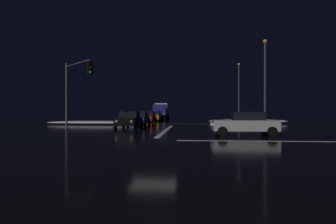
{
  "coord_description": "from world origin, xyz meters",
  "views": [
    {
      "loc": [
        2.06,
        -16.09,
        1.66
      ],
      "look_at": [
        -0.12,
        12.06,
        1.51
      ],
      "focal_mm": 31.22,
      "sensor_mm": 36.0,
      "label": 1
    }
  ],
  "objects_px": {
    "sedan_silver_crossing": "(245,123)",
    "streetlamp_right_far": "(239,88)",
    "sedan_gray": "(157,115)",
    "streetlamp_right_near": "(265,76)",
    "sedan_blue": "(139,118)",
    "sedan_red": "(148,117)",
    "sedan_black": "(129,120)",
    "box_truck": "(162,110)",
    "sedan_orange": "(155,116)",
    "traffic_signal_nw": "(76,82)"
  },
  "relations": [
    {
      "from": "sedan_silver_crossing",
      "to": "sedan_black",
      "type": "bearing_deg",
      "value": 142.99
    },
    {
      "from": "box_truck",
      "to": "traffic_signal_nw",
      "type": "bearing_deg",
      "value": -96.41
    },
    {
      "from": "sedan_silver_crossing",
      "to": "streetlamp_right_far",
      "type": "height_order",
      "value": "streetlamp_right_far"
    },
    {
      "from": "sedan_red",
      "to": "streetlamp_right_near",
      "type": "height_order",
      "value": "streetlamp_right_near"
    },
    {
      "from": "traffic_signal_nw",
      "to": "streetlamp_right_near",
      "type": "distance_m",
      "value": 18.26
    },
    {
      "from": "traffic_signal_nw",
      "to": "streetlamp_right_far",
      "type": "distance_m",
      "value": 28.32
    },
    {
      "from": "sedan_black",
      "to": "sedan_orange",
      "type": "distance_m",
      "value": 17.78
    },
    {
      "from": "sedan_blue",
      "to": "sedan_red",
      "type": "xyz_separation_m",
      "value": [
        0.04,
        6.05,
        0.0
      ]
    },
    {
      "from": "sedan_black",
      "to": "traffic_signal_nw",
      "type": "height_order",
      "value": "traffic_signal_nw"
    },
    {
      "from": "sedan_silver_crossing",
      "to": "streetlamp_right_far",
      "type": "bearing_deg",
      "value": 81.66
    },
    {
      "from": "sedan_gray",
      "to": "streetlamp_right_near",
      "type": "distance_m",
      "value": 24.6
    },
    {
      "from": "traffic_signal_nw",
      "to": "streetlamp_right_near",
      "type": "bearing_deg",
      "value": 21.36
    },
    {
      "from": "sedan_black",
      "to": "streetlamp_right_near",
      "type": "distance_m",
      "value": 14.28
    },
    {
      "from": "sedan_red",
      "to": "sedan_gray",
      "type": "relative_size",
      "value": 1.0
    },
    {
      "from": "sedan_red",
      "to": "streetlamp_right_far",
      "type": "bearing_deg",
      "value": 31.75
    },
    {
      "from": "sedan_blue",
      "to": "sedan_red",
      "type": "height_order",
      "value": "same"
    },
    {
      "from": "sedan_black",
      "to": "sedan_silver_crossing",
      "type": "relative_size",
      "value": 1.0
    },
    {
      "from": "sedan_silver_crossing",
      "to": "streetlamp_right_far",
      "type": "xyz_separation_m",
      "value": [
        3.87,
        26.43,
        4.42
      ]
    },
    {
      "from": "streetlamp_right_far",
      "to": "traffic_signal_nw",
      "type": "bearing_deg",
      "value": -126.87
    },
    {
      "from": "sedan_black",
      "to": "sedan_gray",
      "type": "relative_size",
      "value": 1.0
    },
    {
      "from": "sedan_red",
      "to": "streetlamp_right_near",
      "type": "bearing_deg",
      "value": -30.95
    },
    {
      "from": "streetlamp_right_near",
      "to": "box_truck",
      "type": "bearing_deg",
      "value": 116.03
    },
    {
      "from": "sedan_black",
      "to": "sedan_orange",
      "type": "height_order",
      "value": "same"
    },
    {
      "from": "sedan_gray",
      "to": "streetlamp_right_far",
      "type": "xyz_separation_m",
      "value": [
        13.31,
        -4.24,
        4.42
      ]
    },
    {
      "from": "sedan_red",
      "to": "streetlamp_right_near",
      "type": "distance_m",
      "value": 15.91
    },
    {
      "from": "sedan_gray",
      "to": "box_truck",
      "type": "distance_m",
      "value": 6.85
    },
    {
      "from": "sedan_blue",
      "to": "sedan_orange",
      "type": "relative_size",
      "value": 1.0
    },
    {
      "from": "sedan_silver_crossing",
      "to": "streetlamp_right_far",
      "type": "relative_size",
      "value": 0.48
    },
    {
      "from": "sedan_black",
      "to": "sedan_orange",
      "type": "relative_size",
      "value": 1.0
    },
    {
      "from": "streetlamp_right_far",
      "to": "sedan_black",
      "type": "bearing_deg",
      "value": -124.17
    },
    {
      "from": "traffic_signal_nw",
      "to": "sedan_orange",
      "type": "bearing_deg",
      "value": 79.3
    },
    {
      "from": "sedan_orange",
      "to": "sedan_silver_crossing",
      "type": "xyz_separation_m",
      "value": [
        9.13,
        -24.79,
        0.0
      ]
    },
    {
      "from": "sedan_black",
      "to": "sedan_red",
      "type": "distance_m",
      "value": 11.29
    },
    {
      "from": "box_truck",
      "to": "streetlamp_right_near",
      "type": "xyz_separation_m",
      "value": [
        13.2,
        -27.02,
        3.4
      ]
    },
    {
      "from": "sedan_blue",
      "to": "streetlamp_right_near",
      "type": "xyz_separation_m",
      "value": [
        13.17,
        -1.83,
        4.31
      ]
    },
    {
      "from": "sedan_silver_crossing",
      "to": "sedan_gray",
      "type": "bearing_deg",
      "value": 107.11
    },
    {
      "from": "sedan_orange",
      "to": "sedan_gray",
      "type": "bearing_deg",
      "value": 93.0
    },
    {
      "from": "streetlamp_right_near",
      "to": "sedan_red",
      "type": "bearing_deg",
      "value": 149.05
    },
    {
      "from": "sedan_red",
      "to": "streetlamp_right_far",
      "type": "distance_m",
      "value": 16.06
    },
    {
      "from": "sedan_gray",
      "to": "traffic_signal_nw",
      "type": "height_order",
      "value": "traffic_signal_nw"
    },
    {
      "from": "sedan_orange",
      "to": "streetlamp_right_near",
      "type": "relative_size",
      "value": 0.49
    },
    {
      "from": "streetlamp_right_far",
      "to": "streetlamp_right_near",
      "type": "distance_m",
      "value": 16.0
    },
    {
      "from": "sedan_gray",
      "to": "box_truck",
      "type": "relative_size",
      "value": 0.52
    },
    {
      "from": "sedan_black",
      "to": "traffic_signal_nw",
      "type": "distance_m",
      "value": 5.95
    },
    {
      "from": "sedan_red",
      "to": "sedan_blue",
      "type": "bearing_deg",
      "value": -90.4
    },
    {
      "from": "sedan_gray",
      "to": "sedan_silver_crossing",
      "type": "bearing_deg",
      "value": -72.89
    },
    {
      "from": "sedan_blue",
      "to": "traffic_signal_nw",
      "type": "height_order",
      "value": "traffic_signal_nw"
    },
    {
      "from": "sedan_gray",
      "to": "streetlamp_right_far",
      "type": "relative_size",
      "value": 0.48
    },
    {
      "from": "sedan_blue",
      "to": "sedan_silver_crossing",
      "type": "distance_m",
      "value": 15.39
    },
    {
      "from": "sedan_blue",
      "to": "box_truck",
      "type": "distance_m",
      "value": 25.21
    }
  ]
}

